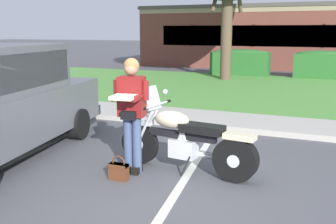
{
  "coord_description": "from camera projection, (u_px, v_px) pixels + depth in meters",
  "views": [
    {
      "loc": [
        2.04,
        -4.69,
        2.09
      ],
      "look_at": [
        -0.26,
        0.81,
        0.85
      ],
      "focal_mm": 42.1,
      "sensor_mm": 36.0,
      "label": 1
    }
  ],
  "objects": [
    {
      "name": "ground_plane",
      "position": [
        163.0,
        185.0,
        5.43
      ],
      "size": [
        140.0,
        140.0,
        0.0
      ],
      "primitive_type": "plane",
      "color": "#4C4C51"
    },
    {
      "name": "curb_strip",
      "position": [
        224.0,
        128.0,
        8.36
      ],
      "size": [
        60.0,
        0.2,
        0.12
      ],
      "primitive_type": "cube",
      "color": "#ADA89E",
      "rests_on": "ground"
    },
    {
      "name": "concrete_walk",
      "position": [
        233.0,
        120.0,
        9.13
      ],
      "size": [
        60.0,
        1.5,
        0.08
      ],
      "primitive_type": "cube",
      "color": "#ADA89E",
      "rests_on": "ground"
    },
    {
      "name": "grass_lawn",
      "position": [
        268.0,
        90.0,
        13.79
      ],
      "size": [
        60.0,
        8.83,
        0.06
      ],
      "primitive_type": "cube",
      "color": "#518E3D",
      "rests_on": "ground"
    },
    {
      "name": "stall_stripe_0",
      "position": [
        22.0,
        157.0,
        6.62
      ],
      "size": [
        0.67,
        4.38,
        0.01
      ],
      "primitive_type": "cube",
      "rotation": [
        0.0,
        0.0,
        0.13
      ],
      "color": "silver",
      "rests_on": "ground"
    },
    {
      "name": "stall_stripe_1",
      "position": [
        183.0,
        182.0,
        5.53
      ],
      "size": [
        0.67,
        4.38,
        0.01
      ],
      "primitive_type": "cube",
      "rotation": [
        0.0,
        0.0,
        0.13
      ],
      "color": "silver",
      "rests_on": "ground"
    },
    {
      "name": "motorcycle",
      "position": [
        190.0,
        141.0,
        5.81
      ],
      "size": [
        2.24,
        0.82,
        1.26
      ],
      "color": "black",
      "rests_on": "ground"
    },
    {
      "name": "rider_person",
      "position": [
        131.0,
        107.0,
        5.7
      ],
      "size": [
        0.53,
        0.61,
        1.7
      ],
      "color": "black",
      "rests_on": "ground"
    },
    {
      "name": "handbag",
      "position": [
        119.0,
        170.0,
        5.58
      ],
      "size": [
        0.28,
        0.13,
        0.36
      ],
      "color": "#562D19",
      "rests_on": "ground"
    },
    {
      "name": "hedge_left",
      "position": [
        240.0,
        62.0,
        18.32
      ],
      "size": [
        2.66,
        0.9,
        1.24
      ],
      "color": "#286028",
      "rests_on": "ground"
    },
    {
      "name": "hedge_center_left",
      "position": [
        324.0,
        64.0,
        16.95
      ],
      "size": [
        2.43,
        0.9,
        1.24
      ],
      "color": "#286028",
      "rests_on": "ground"
    },
    {
      "name": "brick_building",
      "position": [
        325.0,
        36.0,
        23.17
      ],
      "size": [
        20.51,
        8.18,
        3.48
      ],
      "color": "brown",
      "rests_on": "ground"
    }
  ]
}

